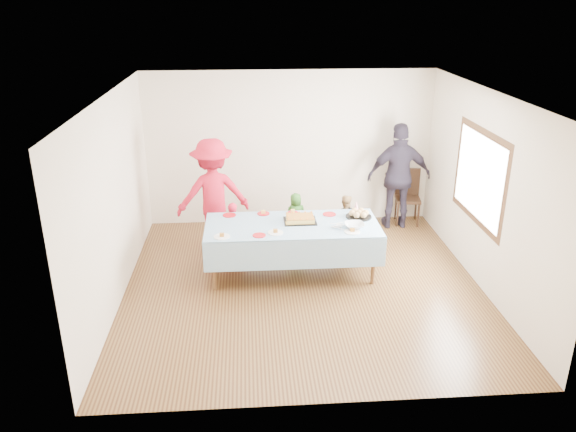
# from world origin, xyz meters

# --- Properties ---
(ground) EXTENTS (5.00, 5.00, 0.00)m
(ground) POSITION_xyz_m (0.00, 0.00, 0.00)
(ground) COLOR #442613
(ground) RESTS_ON ground
(room_walls) EXTENTS (5.04, 5.04, 2.72)m
(room_walls) POSITION_xyz_m (0.05, 0.00, 1.77)
(room_walls) COLOR beige
(room_walls) RESTS_ON ground
(party_table) EXTENTS (2.50, 1.10, 0.78)m
(party_table) POSITION_xyz_m (-0.12, 0.39, 0.72)
(party_table) COLOR brown
(party_table) RESTS_ON ground
(birthday_cake) EXTENTS (0.47, 0.36, 0.08)m
(birthday_cake) POSITION_xyz_m (-0.00, 0.49, 0.82)
(birthday_cake) COLOR black
(birthday_cake) RESTS_ON party_table
(rolls_tray) EXTENTS (0.38, 0.38, 0.12)m
(rolls_tray) POSITION_xyz_m (0.88, 0.60, 0.83)
(rolls_tray) COLOR black
(rolls_tray) RESTS_ON party_table
(punch_bowl) EXTENTS (0.28, 0.28, 0.07)m
(punch_bowl) POSITION_xyz_m (0.74, 0.19, 0.81)
(punch_bowl) COLOR silver
(punch_bowl) RESTS_ON party_table
(party_hat) EXTENTS (0.09, 0.09, 0.16)m
(party_hat) POSITION_xyz_m (0.89, 0.85, 0.86)
(party_hat) COLOR white
(party_hat) RESTS_ON party_table
(fork_pile) EXTENTS (0.24, 0.18, 0.07)m
(fork_pile) POSITION_xyz_m (0.53, 0.22, 0.81)
(fork_pile) COLOR white
(fork_pile) RESTS_ON party_table
(plate_red_far_a) EXTENTS (0.20, 0.20, 0.01)m
(plate_red_far_a) POSITION_xyz_m (-1.04, 0.81, 0.79)
(plate_red_far_a) COLOR red
(plate_red_far_a) RESTS_ON party_table
(plate_red_far_b) EXTENTS (0.19, 0.19, 0.01)m
(plate_red_far_b) POSITION_xyz_m (-0.52, 0.83, 0.79)
(plate_red_far_b) COLOR red
(plate_red_far_b) RESTS_ON party_table
(plate_red_far_c) EXTENTS (0.17, 0.17, 0.01)m
(plate_red_far_c) POSITION_xyz_m (-0.08, 0.84, 0.79)
(plate_red_far_c) COLOR red
(plate_red_far_c) RESTS_ON party_table
(plate_red_far_d) EXTENTS (0.20, 0.20, 0.01)m
(plate_red_far_d) POSITION_xyz_m (0.46, 0.73, 0.79)
(plate_red_far_d) COLOR red
(plate_red_far_d) RESTS_ON party_table
(plate_red_near) EXTENTS (0.18, 0.18, 0.01)m
(plate_red_near) POSITION_xyz_m (-0.61, 0.02, 0.79)
(plate_red_near) COLOR red
(plate_red_near) RESTS_ON party_table
(plate_white_left) EXTENTS (0.22, 0.22, 0.01)m
(plate_white_left) POSITION_xyz_m (-1.12, 0.01, 0.79)
(plate_white_left) COLOR white
(plate_white_left) RESTS_ON party_table
(plate_white_mid) EXTENTS (0.22, 0.22, 0.01)m
(plate_white_mid) POSITION_xyz_m (-0.38, 0.09, 0.79)
(plate_white_mid) COLOR white
(plate_white_mid) RESTS_ON party_table
(plate_white_right) EXTENTS (0.22, 0.22, 0.01)m
(plate_white_right) POSITION_xyz_m (0.69, 0.05, 0.79)
(plate_white_right) COLOR white
(plate_white_right) RESTS_ON party_table
(dining_chair) EXTENTS (0.48, 0.48, 0.98)m
(dining_chair) POSITION_xyz_m (2.11, 2.28, 0.54)
(dining_chair) COLOR black
(dining_chair) RESTS_ON ground
(toddler_left) EXTENTS (0.36, 0.29, 0.86)m
(toddler_left) POSITION_xyz_m (-1.00, 1.15, 0.43)
(toddler_left) COLOR red
(toddler_left) RESTS_ON ground
(toddler_mid) EXTENTS (0.41, 0.31, 0.76)m
(toddler_mid) POSITION_xyz_m (0.05, 1.77, 0.38)
(toddler_mid) COLOR #336E24
(toddler_mid) RESTS_ON ground
(toddler_right) EXTENTS (0.45, 0.37, 0.84)m
(toddler_right) POSITION_xyz_m (0.82, 1.39, 0.42)
(toddler_right) COLOR #AC8450
(toddler_right) RESTS_ON ground
(adult_left) EXTENTS (1.27, 0.88, 1.80)m
(adult_left) POSITION_xyz_m (-1.31, 1.46, 0.90)
(adult_left) COLOR red
(adult_left) RESTS_ON ground
(adult_right) EXTENTS (1.10, 0.47, 1.86)m
(adult_right) POSITION_xyz_m (1.87, 2.06, 0.93)
(adult_right) COLOR #2B2432
(adult_right) RESTS_ON ground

